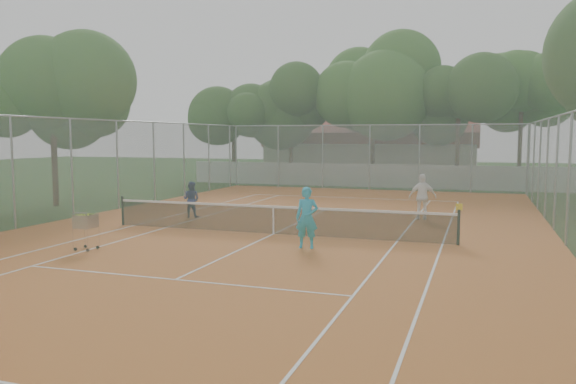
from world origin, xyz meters
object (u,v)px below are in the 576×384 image
(tennis_net, at_px, (273,220))
(clubhouse, at_px, (373,150))
(player_near, at_px, (307,218))
(ball_hopper, at_px, (86,231))
(player_far_right, at_px, (423,197))
(player_far_left, at_px, (191,199))

(tennis_net, relative_size, clubhouse, 0.72)
(player_near, xyz_separation_m, ball_hopper, (-5.89, -2.39, -0.33))
(tennis_net, distance_m, player_far_right, 6.74)
(tennis_net, bearing_deg, ball_hopper, -133.97)
(tennis_net, height_order, ball_hopper, ball_hopper)
(player_far_right, distance_m, ball_hopper, 12.68)
(clubhouse, relative_size, player_far_left, 11.24)
(tennis_net, relative_size, player_far_right, 6.61)
(clubhouse, bearing_deg, player_far_right, -75.06)
(tennis_net, bearing_deg, player_near, -47.27)
(clubhouse, relative_size, ball_hopper, 14.35)
(ball_hopper, bearing_deg, player_far_left, 78.98)
(player_far_right, bearing_deg, clubhouse, -87.97)
(tennis_net, distance_m, player_far_left, 5.24)
(tennis_net, distance_m, player_near, 2.61)
(player_near, bearing_deg, player_far_left, 136.28)
(player_near, relative_size, player_far_right, 1.00)
(tennis_net, distance_m, ball_hopper, 5.96)
(player_near, height_order, player_far_left, player_near)
(player_far_left, bearing_deg, ball_hopper, 91.78)
(tennis_net, xyz_separation_m, player_near, (1.75, -1.90, 0.41))
(tennis_net, height_order, player_near, player_near)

